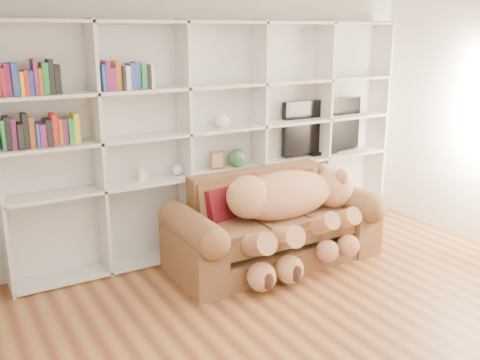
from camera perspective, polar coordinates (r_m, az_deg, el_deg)
floor at (r=4.33m, az=13.76°, el=-16.83°), size 5.00×5.00×0.00m
wall_back at (r=5.78m, az=-2.80°, el=6.27°), size 5.00×0.02×2.70m
bookshelf at (r=5.56m, az=-4.33°, el=5.40°), size 4.43×0.35×2.40m
sofa at (r=5.48m, az=3.45°, el=-5.24°), size 2.14×0.92×0.90m
teddy_bear at (r=5.29m, az=5.36°, el=-2.76°), size 1.61×0.88×0.94m
throw_pillow at (r=5.26m, az=-1.96°, el=-2.75°), size 0.39×0.27×0.37m
gift_box at (r=6.18m, az=13.07°, el=-5.22°), size 0.41×0.39×0.26m
tv at (r=6.43m, az=8.74°, el=5.60°), size 1.10×0.18×0.65m
picture_frame at (r=5.65m, az=-2.44°, el=2.15°), size 0.16×0.07×0.19m
green_vase at (r=5.77m, az=-0.30°, el=2.37°), size 0.20×0.20×0.20m
figurine_tall at (r=5.33m, az=-10.53°, el=0.67°), size 0.09×0.09×0.15m
figurine_short at (r=5.35m, az=-10.05°, el=0.51°), size 0.07×0.07×0.10m
snow_globe at (r=5.47m, az=-6.72°, el=1.08°), size 0.11×0.11×0.11m
shelf_vase at (r=5.60m, az=-1.87°, el=6.50°), size 0.22×0.22×0.17m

